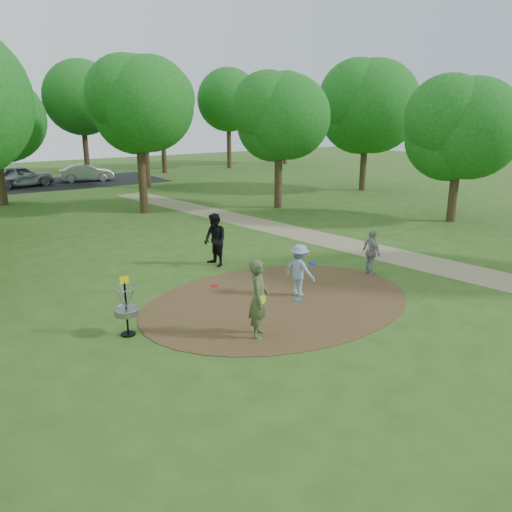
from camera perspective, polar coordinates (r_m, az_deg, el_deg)
ground at (r=14.75m, az=2.66°, el=-5.18°), size 100.00×100.00×0.00m
dirt_clearing at (r=14.75m, az=2.66°, el=-5.14°), size 8.40×8.40×0.02m
footpath at (r=20.40m, az=13.89°, el=0.44°), size 7.55×39.89×0.01m
parking_lot at (r=42.55m, az=-20.41°, el=7.89°), size 14.00×8.00×0.01m
player_observer_with_disc at (r=12.16m, az=0.31°, el=-4.89°), size 0.83×0.86×1.99m
player_throwing_with_disc at (r=15.02m, az=4.96°, el=-1.62°), size 1.10×1.16×1.59m
player_walking_with_disc at (r=17.91m, az=-4.70°, el=1.84°), size 0.78×0.97×1.91m
player_waiting_with_disc at (r=17.38m, az=13.05°, el=0.43°), size 0.59×0.98×1.56m
disc_ground_cyan at (r=15.01m, az=0.91°, el=-4.67°), size 0.22×0.22×0.02m
disc_ground_blue at (r=14.82m, az=4.82°, el=-4.99°), size 0.22×0.22×0.02m
disc_ground_red at (r=15.97m, az=-4.74°, el=-3.41°), size 0.22×0.22×0.02m
car_left at (r=41.16m, az=-25.48°, el=8.24°), size 5.11×3.01×1.63m
car_right at (r=42.67m, az=-18.79°, el=8.98°), size 4.33×2.32×1.36m
disc_golf_basket at (r=12.68m, az=-14.65°, el=-5.12°), size 0.63×0.63×1.54m
tree_ring at (r=22.22m, az=-9.33°, el=15.49°), size 37.82×45.75×9.04m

